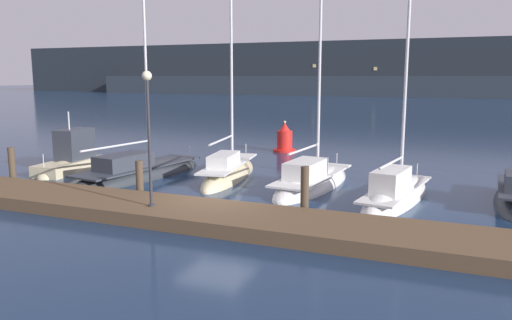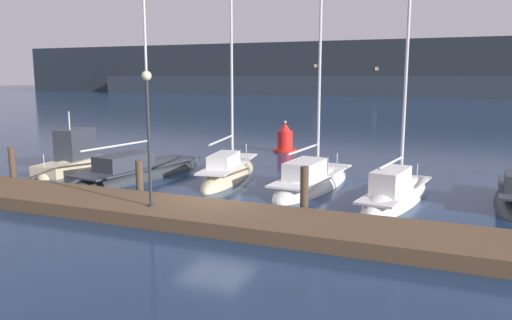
{
  "view_description": "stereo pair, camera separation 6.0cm",
  "coord_description": "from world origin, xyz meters",
  "px_view_note": "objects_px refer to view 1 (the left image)",
  "views": [
    {
      "loc": [
        7.95,
        -15.56,
        4.75
      ],
      "look_at": [
        0.0,
        3.82,
        1.2
      ],
      "focal_mm": 35.0,
      "sensor_mm": 36.0,
      "label": 1
    },
    {
      "loc": [
        8.0,
        -15.53,
        4.75
      ],
      "look_at": [
        0.0,
        3.82,
        1.2
      ],
      "focal_mm": 35.0,
      "sensor_mm": 36.0,
      "label": 2
    }
  ],
  "objects_px": {
    "motorboat_berth_1": "(72,165)",
    "sailboat_berth_2": "(139,175)",
    "sailboat_berth_5": "(396,198)",
    "channel_buoy": "(285,140)",
    "dock_lamppost": "(148,118)",
    "sailboat_berth_4": "(312,184)",
    "sailboat_berth_3": "(229,175)"
  },
  "relations": [
    {
      "from": "motorboat_berth_1",
      "to": "channel_buoy",
      "type": "distance_m",
      "value": 12.9
    },
    {
      "from": "sailboat_berth_4",
      "to": "sailboat_berth_5",
      "type": "bearing_deg",
      "value": -18.99
    },
    {
      "from": "sailboat_berth_4",
      "to": "channel_buoy",
      "type": "bearing_deg",
      "value": 115.81
    },
    {
      "from": "dock_lamppost",
      "to": "channel_buoy",
      "type": "bearing_deg",
      "value": 92.93
    },
    {
      "from": "sailboat_berth_2",
      "to": "sailboat_berth_4",
      "type": "distance_m",
      "value": 8.23
    },
    {
      "from": "sailboat_berth_4",
      "to": "sailboat_berth_3",
      "type": "bearing_deg",
      "value": 174.67
    },
    {
      "from": "sailboat_berth_3",
      "to": "channel_buoy",
      "type": "relative_size",
      "value": 5.78
    },
    {
      "from": "sailboat_berth_2",
      "to": "sailboat_berth_5",
      "type": "xyz_separation_m",
      "value": [
        11.81,
        -0.1,
        0.01
      ]
    },
    {
      "from": "sailboat_berth_3",
      "to": "channel_buoy",
      "type": "xyz_separation_m",
      "value": [
        -0.25,
        8.76,
        0.59
      ]
    },
    {
      "from": "motorboat_berth_1",
      "to": "sailboat_berth_2",
      "type": "height_order",
      "value": "sailboat_berth_2"
    },
    {
      "from": "channel_buoy",
      "to": "motorboat_berth_1",
      "type": "bearing_deg",
      "value": -127.01
    },
    {
      "from": "sailboat_berth_5",
      "to": "channel_buoy",
      "type": "relative_size",
      "value": 5.21
    },
    {
      "from": "channel_buoy",
      "to": "sailboat_berth_4",
      "type": "bearing_deg",
      "value": -64.19
    },
    {
      "from": "sailboat_berth_5",
      "to": "channel_buoy",
      "type": "height_order",
      "value": "sailboat_berth_5"
    },
    {
      "from": "sailboat_berth_4",
      "to": "channel_buoy",
      "type": "height_order",
      "value": "sailboat_berth_4"
    },
    {
      "from": "sailboat_berth_2",
      "to": "dock_lamppost",
      "type": "distance_m",
      "value": 7.95
    },
    {
      "from": "sailboat_berth_4",
      "to": "sailboat_berth_2",
      "type": "bearing_deg",
      "value": -171.91
    },
    {
      "from": "sailboat_berth_3",
      "to": "sailboat_berth_4",
      "type": "height_order",
      "value": "sailboat_berth_4"
    },
    {
      "from": "sailboat_berth_2",
      "to": "sailboat_berth_4",
      "type": "xyz_separation_m",
      "value": [
        8.14,
        1.16,
        0.01
      ]
    },
    {
      "from": "motorboat_berth_1",
      "to": "sailboat_berth_2",
      "type": "relative_size",
      "value": 0.4
    },
    {
      "from": "sailboat_berth_3",
      "to": "dock_lamppost",
      "type": "xyz_separation_m",
      "value": [
        0.56,
        -7.2,
        3.26
      ]
    },
    {
      "from": "sailboat_berth_5",
      "to": "sailboat_berth_2",
      "type": "bearing_deg",
      "value": 179.5
    },
    {
      "from": "sailboat_berth_4",
      "to": "dock_lamppost",
      "type": "xyz_separation_m",
      "value": [
        -3.61,
        -6.81,
        3.26
      ]
    },
    {
      "from": "sailboat_berth_5",
      "to": "channel_buoy",
      "type": "xyz_separation_m",
      "value": [
        -8.09,
        10.41,
        0.59
      ]
    },
    {
      "from": "channel_buoy",
      "to": "dock_lamppost",
      "type": "distance_m",
      "value": 16.2
    },
    {
      "from": "sailboat_berth_3",
      "to": "sailboat_berth_4",
      "type": "relative_size",
      "value": 0.99
    },
    {
      "from": "sailboat_berth_2",
      "to": "sailboat_berth_3",
      "type": "distance_m",
      "value": 4.26
    },
    {
      "from": "dock_lamppost",
      "to": "sailboat_berth_4",
      "type": "bearing_deg",
      "value": 62.1
    },
    {
      "from": "motorboat_berth_1",
      "to": "sailboat_berth_2",
      "type": "distance_m",
      "value": 4.05
    },
    {
      "from": "sailboat_berth_5",
      "to": "dock_lamppost",
      "type": "distance_m",
      "value": 9.71
    },
    {
      "from": "sailboat_berth_2",
      "to": "channel_buoy",
      "type": "distance_m",
      "value": 10.97
    },
    {
      "from": "motorboat_berth_1",
      "to": "sailboat_berth_5",
      "type": "distance_m",
      "value": 15.85
    }
  ]
}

